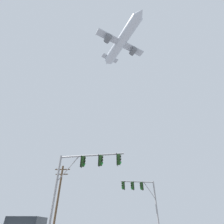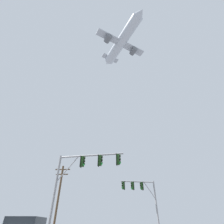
{
  "view_description": "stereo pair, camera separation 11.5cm",
  "coord_description": "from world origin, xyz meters",
  "px_view_note": "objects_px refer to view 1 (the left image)",
  "views": [
    {
      "loc": [
        0.88,
        -6.95,
        1.22
      ],
      "look_at": [
        -0.0,
        15.21,
        16.02
      ],
      "focal_mm": 27.19,
      "sensor_mm": 36.0,
      "label": 1
    },
    {
      "loc": [
        0.99,
        -6.95,
        1.22
      ],
      "look_at": [
        -0.0,
        15.21,
        16.02
      ],
      "focal_mm": 27.19,
      "sensor_mm": 36.0,
      "label": 2
    }
  ],
  "objects_px": {
    "signal_pole_near": "(83,171)",
    "utility_pole": "(58,195)",
    "signal_pole_far": "(142,192)",
    "airplane": "(122,41)"
  },
  "relations": [
    {
      "from": "signal_pole_far",
      "to": "utility_pole",
      "type": "distance_m",
      "value": 11.39
    },
    {
      "from": "signal_pole_far",
      "to": "utility_pole",
      "type": "relative_size",
      "value": 0.72
    },
    {
      "from": "signal_pole_far",
      "to": "airplane",
      "type": "distance_m",
      "value": 45.25
    },
    {
      "from": "signal_pole_near",
      "to": "airplane",
      "type": "xyz_separation_m",
      "value": [
        4.96,
        16.73,
        44.1
      ]
    },
    {
      "from": "signal_pole_far",
      "to": "utility_pole",
      "type": "bearing_deg",
      "value": 173.45
    },
    {
      "from": "signal_pole_far",
      "to": "signal_pole_near",
      "type": "bearing_deg",
      "value": -124.17
    },
    {
      "from": "signal_pole_near",
      "to": "utility_pole",
      "type": "distance_m",
      "value": 11.53
    },
    {
      "from": "signal_pole_far",
      "to": "airplane",
      "type": "relative_size",
      "value": 0.31
    },
    {
      "from": "utility_pole",
      "to": "signal_pole_near",
      "type": "bearing_deg",
      "value": -62.98
    },
    {
      "from": "signal_pole_near",
      "to": "utility_pole",
      "type": "bearing_deg",
      "value": 117.02
    }
  ]
}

